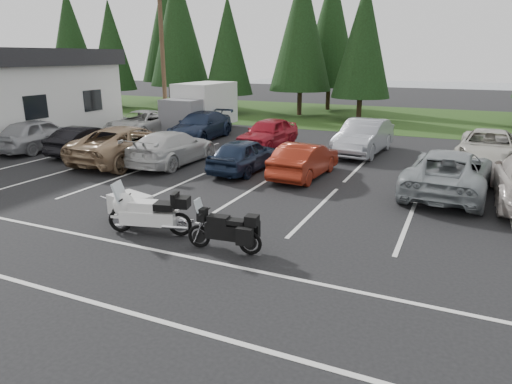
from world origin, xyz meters
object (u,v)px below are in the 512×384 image
at_px(car_near_4, 244,155).
at_px(car_near_5, 305,160).
at_px(box_truck, 197,108).
at_px(car_far_1, 200,126).
at_px(car_near_0, 39,134).
at_px(car_far_4, 488,148).
at_px(cargo_trailer, 131,208).
at_px(car_far_3, 364,137).
at_px(car_far_0, 141,124).
at_px(utility_pole, 162,53).
at_px(touring_motorcycle, 149,209).
at_px(car_near_3, 173,148).
at_px(car_far_2, 268,133).
at_px(car_near_1, 87,140).
at_px(adventure_motorcycle, 224,226).
at_px(car_near_2, 130,144).
at_px(car_near_6, 449,172).

height_order(car_near_4, car_near_5, car_near_4).
xyz_separation_m(box_truck, car_far_1, (1.62, -2.36, -0.70)).
relative_size(car_near_0, car_far_4, 0.89).
height_order(car_near_0, cargo_trailer, car_near_0).
bearing_deg(car_far_3, box_truck, 171.44).
bearing_deg(car_far_0, utility_pole, 86.31).
relative_size(car_far_1, touring_motorcycle, 2.04).
distance_m(car_near_3, car_far_3, 8.99).
relative_size(car_near_0, car_near_4, 1.17).
xyz_separation_m(car_near_3, car_near_4, (3.41, 0.09, -0.04)).
distance_m(car_near_5, car_far_2, 6.12).
relative_size(car_near_3, car_far_0, 0.94).
xyz_separation_m(utility_pole, car_near_4, (9.09, -7.49, -4.02)).
relative_size(car_near_1, car_far_2, 0.94).
relative_size(car_near_5, adventure_motorcycle, 1.95).
bearing_deg(car_near_1, utility_pole, -85.32).
bearing_deg(car_near_5, car_near_1, 4.45).
xyz_separation_m(car_far_0, car_far_1, (3.68, 0.51, 0.02)).
height_order(car_near_0, car_near_3, car_near_0).
relative_size(car_near_2, cargo_trailer, 3.50).
height_order(car_near_6, touring_motorcycle, car_near_6).
bearing_deg(car_far_3, car_near_6, -48.98).
distance_m(car_far_0, car_far_1, 3.71).
bearing_deg(car_far_1, touring_motorcycle, -67.89).
bearing_deg(car_near_3, car_far_1, -70.74).
bearing_deg(car_far_1, car_near_1, -119.88).
relative_size(car_near_3, car_far_1, 0.95).
bearing_deg(utility_pole, car_near_0, -104.97).
xyz_separation_m(car_far_0, adventure_motorcycle, (12.16, -12.46, -0.09)).
relative_size(car_near_5, cargo_trailer, 2.47).
relative_size(box_truck, car_far_2, 1.29).
distance_m(car_near_1, car_near_3, 4.88).
xyz_separation_m(car_far_1, car_far_4, (14.47, -0.12, -0.03)).
height_order(box_truck, cargo_trailer, box_truck).
bearing_deg(car_near_5, car_near_4, 6.65).
xyz_separation_m(car_near_2, car_near_3, (1.95, 0.44, -0.09)).
bearing_deg(touring_motorcycle, car_far_1, 101.12).
relative_size(utility_pole, car_near_0, 1.93).
height_order(car_near_2, touring_motorcycle, car_near_2).
relative_size(car_far_0, car_far_4, 1.00).
distance_m(car_far_2, adventure_motorcycle, 13.09).
xyz_separation_m(utility_pole, adventure_motorcycle, (12.10, -14.83, -4.06)).
distance_m(car_near_3, cargo_trailer, 7.13).
bearing_deg(car_near_1, car_far_0, -81.98).
bearing_deg(car_far_1, car_near_5, -38.16).
bearing_deg(car_far_0, car_near_5, -25.40).
relative_size(car_near_6, car_far_4, 1.04).
height_order(car_far_0, car_far_2, car_far_2).
distance_m(car_near_0, car_far_0, 5.80).
bearing_deg(car_near_0, car_near_5, 178.79).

